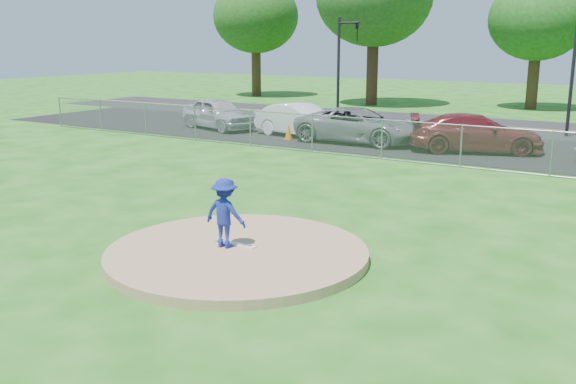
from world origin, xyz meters
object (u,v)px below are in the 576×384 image
(traffic_cone, at_px, (289,132))
(parked_car_gray, at_px, (358,125))
(tree_center, at_px, (539,6))
(parked_car_darkred, at_px, (476,133))
(pitcher, at_px, (225,213))
(parked_car_white, at_px, (301,120))
(parked_car_silver, at_px, (218,114))
(traffic_signal_left, at_px, (342,59))
(tree_far_left, at_px, (256,5))

(traffic_cone, bearing_deg, parked_car_gray, 15.14)
(tree_center, relative_size, parked_car_darkred, 1.89)
(pitcher, height_order, parked_car_white, pitcher)
(traffic_cone, bearing_deg, tree_center, 71.56)
(traffic_cone, xyz_separation_m, parked_car_silver, (-4.89, 1.19, 0.42))
(traffic_signal_left, height_order, parked_car_silver, traffic_signal_left)
(traffic_signal_left, height_order, parked_car_gray, traffic_signal_left)
(traffic_signal_left, bearing_deg, parked_car_gray, -57.95)
(traffic_signal_left, relative_size, traffic_cone, 8.03)
(tree_far_left, xyz_separation_m, parked_car_white, (14.44, -17.55, -6.29))
(pitcher, relative_size, parked_car_silver, 0.32)
(traffic_cone, distance_m, parked_car_silver, 5.06)
(tree_center, relative_size, parked_car_white, 2.13)
(traffic_signal_left, xyz_separation_m, parked_car_gray, (4.27, -6.82, -2.59))
(tree_center, distance_m, parked_car_silver, 22.44)
(pitcher, bearing_deg, parked_car_darkred, -95.33)
(parked_car_gray, bearing_deg, parked_car_darkred, -87.77)
(tree_center, xyz_separation_m, traffic_cone, (-6.55, -19.64, -6.11))
(parked_car_silver, distance_m, parked_car_gray, 7.95)
(parked_car_white, height_order, parked_car_darkred, parked_car_white)
(tree_far_left, relative_size, parked_car_darkred, 2.06)
(parked_car_silver, bearing_deg, parked_car_white, -74.07)
(pitcher, distance_m, parked_car_darkred, 15.50)
(pitcher, xyz_separation_m, parked_car_silver, (-12.15, 15.55, -0.14))
(parked_car_white, bearing_deg, tree_far_left, 51.32)
(traffic_signal_left, distance_m, parked_car_silver, 7.86)
(parked_car_darkred, bearing_deg, pitcher, 155.29)
(tree_center, height_order, traffic_signal_left, tree_center)
(traffic_signal_left, bearing_deg, pitcher, -68.94)
(pitcher, xyz_separation_m, parked_car_gray, (-4.21, 15.19, -0.16))
(tree_center, xyz_separation_m, parked_car_white, (-6.56, -18.55, -5.70))
(pitcher, bearing_deg, tree_center, -91.03)
(traffic_signal_left, bearing_deg, tree_far_left, 140.27)
(traffic_signal_left, distance_m, parked_car_darkred, 11.67)
(tree_far_left, relative_size, parked_car_white, 2.32)
(pitcher, relative_size, traffic_cone, 2.08)
(parked_car_white, distance_m, parked_car_darkred, 8.11)
(tree_far_left, relative_size, traffic_signal_left, 1.92)
(tree_center, xyz_separation_m, parked_car_darkred, (1.55, -18.53, -5.70))
(traffic_signal_left, distance_m, pitcher, 23.70)
(tree_center, relative_size, parked_car_silver, 2.17)
(pitcher, bearing_deg, parked_car_silver, -54.22)
(parked_car_gray, bearing_deg, parked_car_white, 84.09)
(pitcher, height_order, traffic_cone, pitcher)
(traffic_signal_left, relative_size, pitcher, 3.85)
(tree_far_left, height_order, parked_car_darkred, tree_far_left)
(pitcher, xyz_separation_m, parked_car_darkred, (0.84, 15.48, -0.16))
(traffic_signal_left, xyz_separation_m, parked_car_white, (1.20, -6.55, -2.59))
(pitcher, bearing_deg, traffic_signal_left, -71.16)
(tree_center, height_order, parked_car_darkred, tree_center)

